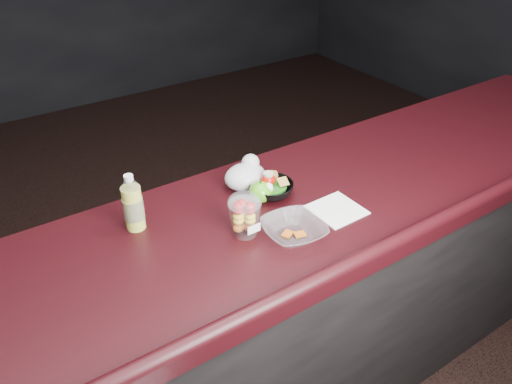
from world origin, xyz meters
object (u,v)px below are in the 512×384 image
at_px(fruit_cup, 245,214).
at_px(green_apple, 260,192).
at_px(lemonade_bottle, 133,206).
at_px(snack_bowl, 271,188).
at_px(takeout_bowl, 294,230).

distance_m(fruit_cup, green_apple, 0.19).
bearing_deg(fruit_cup, lemonade_bottle, 140.88).
xyz_separation_m(lemonade_bottle, green_apple, (0.41, -0.10, -0.04)).
height_order(snack_bowl, takeout_bowl, snack_bowl).
bearing_deg(green_apple, fruit_cup, -138.86).
relative_size(green_apple, takeout_bowl, 0.38).
distance_m(fruit_cup, snack_bowl, 0.24).
height_order(lemonade_bottle, snack_bowl, lemonade_bottle).
height_order(green_apple, snack_bowl, snack_bowl).
bearing_deg(takeout_bowl, green_apple, 84.02).
relative_size(lemonade_bottle, snack_bowl, 1.03).
bearing_deg(lemonade_bottle, takeout_bowl, -38.94).
relative_size(lemonade_bottle, green_apple, 2.33).
height_order(lemonade_bottle, takeout_bowl, lemonade_bottle).
bearing_deg(lemonade_bottle, green_apple, -13.14).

